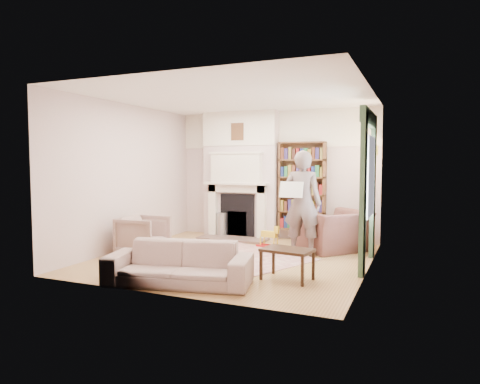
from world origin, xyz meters
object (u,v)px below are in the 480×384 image
at_px(armchair_left, 144,235).
at_px(coffee_table, 287,264).
at_px(bookcase, 302,186).
at_px(paraffin_heater, 222,225).
at_px(sofa, 179,263).
at_px(armchair_reading, 333,231).
at_px(rocking_horse, 269,237).
at_px(man_reading, 302,203).

distance_m(armchair_left, coffee_table, 2.95).
xyz_separation_m(bookcase, paraffin_heater, (-1.77, -0.26, -0.90)).
xyz_separation_m(sofa, coffee_table, (1.31, 0.79, -0.06)).
distance_m(armchair_left, paraffin_heater, 2.30).
bearing_deg(sofa, armchair_reading, 50.87).
bearing_deg(armchair_left, bookcase, -46.31).
bearing_deg(rocking_horse, paraffin_heater, 159.72).
bearing_deg(man_reading, armchair_reading, -127.96).
bearing_deg(armchair_reading, rocking_horse, -41.96).
bearing_deg(armchair_left, paraffin_heater, -16.74).
distance_m(bookcase, coffee_table, 3.28).
distance_m(armchair_reading, man_reading, 0.94).
distance_m(armchair_reading, armchair_left, 3.54).
height_order(sofa, man_reading, man_reading).
height_order(armchair_left, coffee_table, armchair_left).
bearing_deg(rocking_horse, coffee_table, -56.93).
relative_size(bookcase, rocking_horse, 3.76).
bearing_deg(armchair_left, coffee_table, -105.32).
relative_size(man_reading, coffee_table, 2.71).
bearing_deg(coffee_table, paraffin_heater, 138.83).
relative_size(sofa, coffee_table, 2.83).
bearing_deg(coffee_table, armchair_reading, 93.08).
relative_size(sofa, paraffin_heater, 3.61).
bearing_deg(bookcase, paraffin_heater, -171.79).
relative_size(armchair_reading, man_reading, 0.62).
height_order(man_reading, rocking_horse, man_reading).
distance_m(paraffin_heater, rocking_horse, 1.55).
xyz_separation_m(armchair_reading, coffee_table, (-0.23, -2.27, -0.16)).
xyz_separation_m(sofa, paraffin_heater, (-1.06, 3.62, -0.01)).
xyz_separation_m(bookcase, sofa, (-0.72, -3.88, -0.89)).
xyz_separation_m(bookcase, armchair_left, (-2.29, -2.50, -0.82)).
distance_m(armchair_left, rocking_horse, 2.42).
bearing_deg(armchair_reading, sofa, 13.84).
distance_m(armchair_reading, sofa, 3.43).
height_order(bookcase, man_reading, bookcase).
height_order(armchair_left, sofa, armchair_left).
relative_size(coffee_table, rocking_horse, 1.42).
bearing_deg(bookcase, man_reading, -75.14).
xyz_separation_m(sofa, man_reading, (1.09, 2.46, 0.66)).
height_order(armchair_reading, armchair_left, armchair_reading).
height_order(coffee_table, paraffin_heater, paraffin_heater).
bearing_deg(man_reading, bookcase, -76.23).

